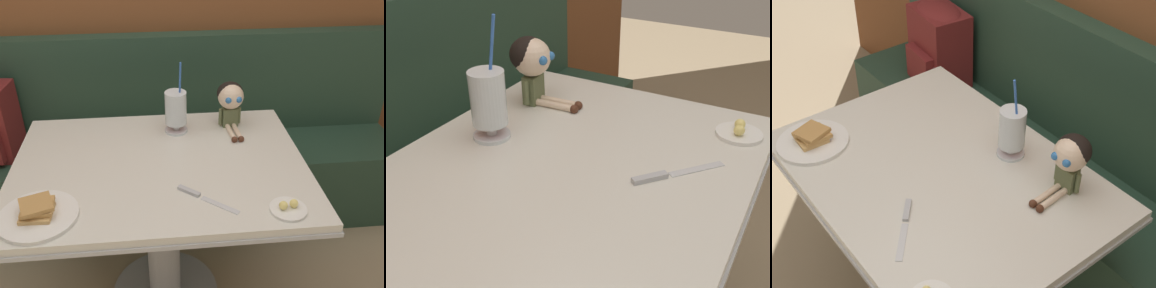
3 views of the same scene
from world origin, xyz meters
TOP-DOWN VIEW (x-y plane):
  - booth_bench at (0.00, 0.81)m, footprint 2.60×0.48m
  - diner_table at (0.00, 0.18)m, footprint 1.11×0.81m
  - toast_plate at (-0.39, -0.09)m, footprint 0.25×0.25m
  - milkshake_glass at (0.08, 0.42)m, footprint 0.10×0.10m
  - butter_knife at (0.12, -0.03)m, footprint 0.19×0.17m
  - seated_doll at (0.31, 0.45)m, footprint 0.12×0.22m
  - backpack at (-0.85, 0.78)m, footprint 0.32×0.27m

SIDE VIEW (x-z plane):
  - booth_bench at x=0.00m, z-range -0.17..0.83m
  - diner_table at x=0.00m, z-range 0.17..0.91m
  - backpack at x=-0.85m, z-range 0.46..0.86m
  - butter_knife at x=0.12m, z-range 0.74..0.75m
  - toast_plate at x=-0.39m, z-range 0.73..0.78m
  - milkshake_glass at x=0.08m, z-range 0.69..1.00m
  - seated_doll at x=0.31m, z-range 0.77..0.97m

